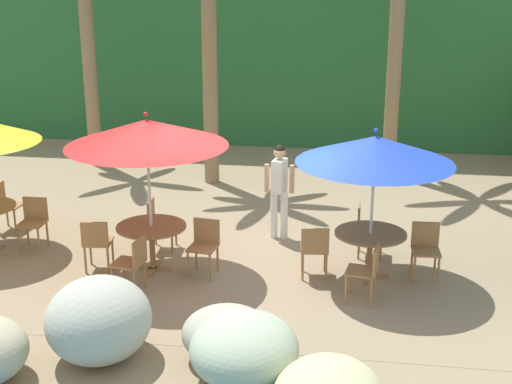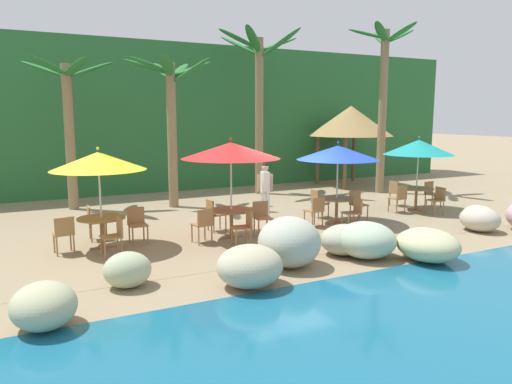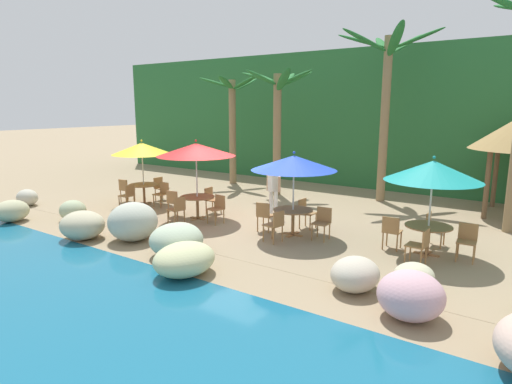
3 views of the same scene
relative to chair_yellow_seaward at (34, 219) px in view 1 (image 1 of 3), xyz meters
The scene contains 21 objects.
ground_plane 3.76m from the chair_yellow_seaward, ahead, with size 120.00×120.00×0.00m, color #937F60.
terrace_deck 3.76m from the chair_yellow_seaward, ahead, with size 18.00×5.20×0.01m.
foliage_backdrop 9.81m from the chair_yellow_seaward, 66.97° to the left, with size 28.00×2.40×6.00m.
rock_seawall 6.36m from the chair_yellow_seaward, 32.85° to the right, with size 17.04×3.30×1.04m.
chair_yellow_seaward is the anchor object (origin of this frame).
chair_yellow_inland 1.17m from the chair_yellow_seaward, 140.58° to the left, with size 0.44×0.44×0.87m.
umbrella_red 2.89m from the chair_yellow_seaward, 14.84° to the right, with size 2.47×2.47×2.55m.
dining_table_red 2.32m from the chair_yellow_seaward, 14.84° to the right, with size 1.10×1.10×0.74m.
chair_red_seaward 3.16m from the chair_yellow_seaward, 11.28° to the right, with size 0.47×0.48×0.87m.
chair_red_inland 2.12m from the chair_yellow_seaward, ahead, with size 0.45×0.45×0.87m.
chair_red_left 1.63m from the chair_yellow_seaward, 29.49° to the right, with size 0.47×0.48×0.87m.
chair_red_right 2.65m from the chair_yellow_seaward, 33.17° to the right, with size 0.48×0.48×0.87m.
umbrella_blue 5.86m from the chair_yellow_seaward, ahead, with size 2.35×2.35×2.37m.
dining_table_blue 5.66m from the chair_yellow_seaward, ahead, with size 1.10×1.10×0.74m.
chair_blue_seaward 6.49m from the chair_yellow_seaward, ahead, with size 0.44×0.45×0.87m.
chair_blue_inland 5.59m from the chair_yellow_seaward, ahead, with size 0.44×0.43×0.87m.
chair_blue_left 4.84m from the chair_yellow_seaward, ahead, with size 0.46×0.47×0.87m.
chair_blue_right 5.74m from the chair_yellow_seaward, 12.56° to the right, with size 0.49×0.48×0.87m.
palm_tree_nearest 6.02m from the chair_yellow_seaward, 99.72° to the left, with size 2.87×2.95×4.88m.
palm_tree_second 5.61m from the chair_yellow_seaward, 62.40° to the left, with size 2.98×2.92×4.98m.
waiter_in_white 4.23m from the chair_yellow_seaward, 14.45° to the left, with size 0.52×0.37×1.70m.
Camera 1 is at (1.67, -10.35, 4.65)m, focal length 49.70 mm.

